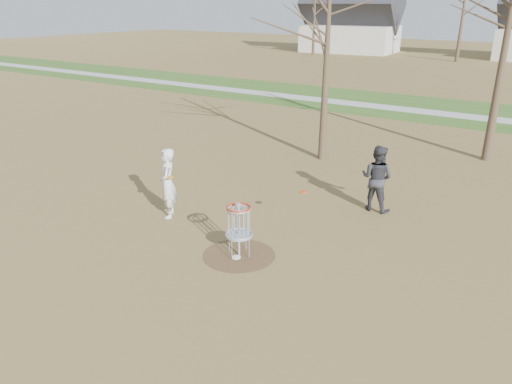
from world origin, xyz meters
TOP-DOWN VIEW (x-y plane):
  - ground at (0.00, 0.00)m, footprint 160.00×160.00m
  - green_band at (0.00, 21.00)m, footprint 160.00×8.00m
  - footpath at (0.00, 20.00)m, footprint 160.00×1.50m
  - dirt_circle at (0.00, 0.00)m, footprint 1.80×1.80m
  - player_standing at (-3.11, 0.85)m, footprint 0.84×0.89m
  - player_throwing at (1.69, 4.66)m, footprint 1.00×0.79m
  - disc_grounded at (0.02, -0.15)m, footprint 0.22×0.22m
  - discs_in_play at (-1.05, 1.43)m, footprint 3.73×1.58m
  - disc_golf_basket at (0.00, 0.00)m, footprint 0.64×0.64m

SIDE VIEW (x-z plane):
  - ground at x=0.00m, z-range 0.00..0.00m
  - green_band at x=0.00m, z-range 0.00..0.01m
  - dirt_circle at x=0.00m, z-range 0.00..0.01m
  - footpath at x=0.00m, z-range 0.01..0.02m
  - disc_grounded at x=0.02m, z-range 0.01..0.03m
  - disc_golf_basket at x=0.00m, z-range 0.24..1.59m
  - player_throwing at x=1.69m, z-range 0.00..2.00m
  - player_standing at x=-3.11m, z-range 0.00..2.04m
  - discs_in_play at x=-1.05m, z-range 1.14..1.30m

